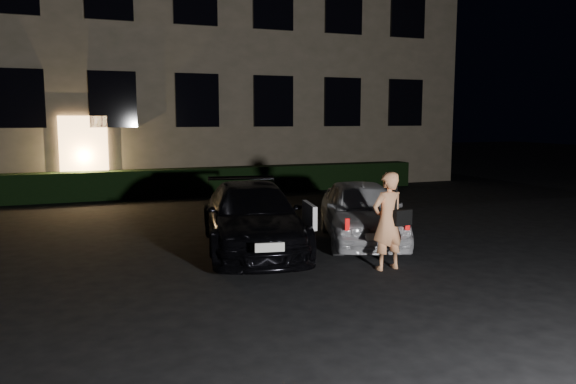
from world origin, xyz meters
name	(u,v)px	position (x,y,z in m)	size (l,w,h in m)	color
ground	(357,284)	(0.00, 0.00, 0.00)	(80.00, 80.00, 0.00)	black
building	(173,24)	(0.00, 14.99, 6.00)	(20.00, 8.11, 12.00)	#6A614C
hedge	(202,181)	(0.00, 10.50, 0.42)	(15.00, 0.70, 0.85)	black
sedan	(252,217)	(-0.77, 2.67, 0.61)	(2.44, 4.43, 1.21)	black
hatch	(361,211)	(1.45, 2.55, 0.61)	(2.54, 3.85, 1.22)	silver
man	(388,221)	(0.84, 0.54, 0.80)	(0.69, 0.45, 1.59)	#FFA76E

